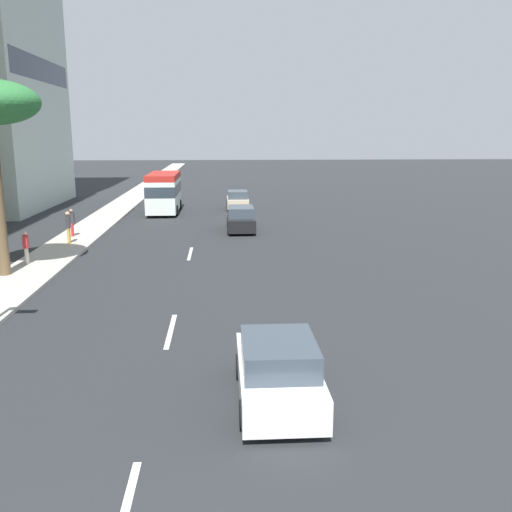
{
  "coord_description": "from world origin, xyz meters",
  "views": [
    {
      "loc": [
        -4.86,
        -1.7,
        6.25
      ],
      "look_at": [
        17.1,
        -3.06,
        1.39
      ],
      "focal_mm": 39.05,
      "sensor_mm": 36.0,
      "label": 1
    }
  ],
  "objects_px": {
    "pedestrian_near_lamp": "(68,226)",
    "car_fourth": "(241,219)",
    "pedestrian_mid_block": "(72,221)",
    "car_lead": "(278,371)",
    "minibus_third": "(164,191)",
    "car_second": "(238,200)",
    "pedestrian_by_tree": "(26,246)"
  },
  "relations": [
    {
      "from": "minibus_third",
      "to": "car_fourth",
      "type": "xyz_separation_m",
      "value": [
        -8.82,
        -5.83,
        -0.97
      ]
    },
    {
      "from": "car_second",
      "to": "pedestrian_by_tree",
      "type": "xyz_separation_m",
      "value": [
        -20.2,
        10.66,
        0.28
      ]
    },
    {
      "from": "pedestrian_mid_block",
      "to": "car_fourth",
      "type": "bearing_deg",
      "value": -165.07
    },
    {
      "from": "car_lead",
      "to": "car_fourth",
      "type": "height_order",
      "value": "car_fourth"
    },
    {
      "from": "car_lead",
      "to": "car_fourth",
      "type": "xyz_separation_m",
      "value": [
        23.83,
        0.03,
        0.01
      ]
    },
    {
      "from": "minibus_third",
      "to": "pedestrian_mid_block",
      "type": "distance_m",
      "value": 11.95
    },
    {
      "from": "pedestrian_near_lamp",
      "to": "pedestrian_mid_block",
      "type": "height_order",
      "value": "pedestrian_near_lamp"
    },
    {
      "from": "car_lead",
      "to": "pedestrian_mid_block",
      "type": "distance_m",
      "value": 23.93
    },
    {
      "from": "pedestrian_by_tree",
      "to": "pedestrian_near_lamp",
      "type": "bearing_deg",
      "value": -11.05
    },
    {
      "from": "car_second",
      "to": "pedestrian_near_lamp",
      "type": "xyz_separation_m",
      "value": [
        -15.11,
        10.01,
        0.43
      ]
    },
    {
      "from": "car_fourth",
      "to": "pedestrian_by_tree",
      "type": "relative_size",
      "value": 2.91
    },
    {
      "from": "pedestrian_near_lamp",
      "to": "pedestrian_mid_block",
      "type": "relative_size",
      "value": 1.09
    },
    {
      "from": "car_lead",
      "to": "pedestrian_by_tree",
      "type": "distance_m",
      "value": 17.8
    },
    {
      "from": "car_second",
      "to": "pedestrian_by_tree",
      "type": "distance_m",
      "value": 22.84
    },
    {
      "from": "car_lead",
      "to": "pedestrian_mid_block",
      "type": "height_order",
      "value": "pedestrian_mid_block"
    },
    {
      "from": "minibus_third",
      "to": "pedestrian_near_lamp",
      "type": "distance_m",
      "value": 13.88
    },
    {
      "from": "pedestrian_near_lamp",
      "to": "car_lead",
      "type": "bearing_deg",
      "value": 21.8
    },
    {
      "from": "car_second",
      "to": "minibus_third",
      "type": "distance_m",
      "value": 6.3
    },
    {
      "from": "car_fourth",
      "to": "pedestrian_near_lamp",
      "type": "xyz_separation_m",
      "value": [
        -4.43,
        9.9,
        0.4
      ]
    },
    {
      "from": "car_second",
      "to": "pedestrian_mid_block",
      "type": "xyz_separation_m",
      "value": [
        -12.92,
        10.39,
        0.33
      ]
    },
    {
      "from": "minibus_third",
      "to": "pedestrian_near_lamp",
      "type": "bearing_deg",
      "value": -17.1
    },
    {
      "from": "pedestrian_near_lamp",
      "to": "car_fourth",
      "type": "bearing_deg",
      "value": 108.78
    },
    {
      "from": "car_second",
      "to": "minibus_third",
      "type": "xyz_separation_m",
      "value": [
        -1.86,
        5.93,
        0.99
      ]
    },
    {
      "from": "pedestrian_near_lamp",
      "to": "pedestrian_by_tree",
      "type": "bearing_deg",
      "value": -12.58
    },
    {
      "from": "pedestrian_mid_block",
      "to": "car_second",
      "type": "bearing_deg",
      "value": -126.16
    },
    {
      "from": "car_fourth",
      "to": "pedestrian_near_lamp",
      "type": "distance_m",
      "value": 10.86
    },
    {
      "from": "car_lead",
      "to": "minibus_third",
      "type": "xyz_separation_m",
      "value": [
        32.65,
        5.86,
        0.98
      ]
    },
    {
      "from": "pedestrian_by_tree",
      "to": "car_fourth",
      "type": "bearing_deg",
      "value": -51.73
    },
    {
      "from": "car_fourth",
      "to": "pedestrian_near_lamp",
      "type": "height_order",
      "value": "pedestrian_near_lamp"
    },
    {
      "from": "pedestrian_near_lamp",
      "to": "pedestrian_mid_block",
      "type": "distance_m",
      "value": 2.22
    },
    {
      "from": "car_fourth",
      "to": "pedestrian_mid_block",
      "type": "xyz_separation_m",
      "value": [
        -2.24,
        10.28,
        0.31
      ]
    },
    {
      "from": "minibus_third",
      "to": "pedestrian_near_lamp",
      "type": "relative_size",
      "value": 3.63
    }
  ]
}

